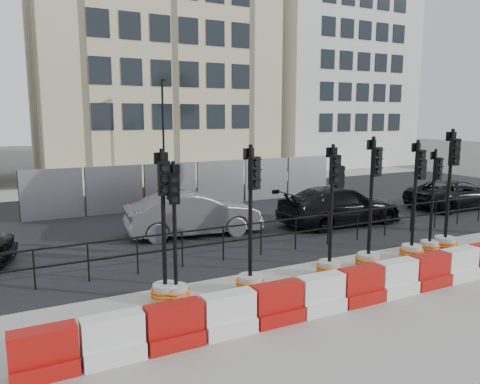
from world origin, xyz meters
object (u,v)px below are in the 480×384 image
traffic_signal_a (176,274)px  car_c (340,206)px  traffic_signal_h (446,227)px  traffic_signal_d (331,246)px

traffic_signal_a → car_c: 8.94m
traffic_signal_a → traffic_signal_h: traffic_signal_h is taller
traffic_signal_d → traffic_signal_h: traffic_signal_h is taller
traffic_signal_h → car_c: (-0.52, 4.22, -0.04)m
traffic_signal_h → car_c: 4.25m
traffic_signal_a → traffic_signal_d: size_ratio=0.92×
traffic_signal_d → car_c: traffic_signal_d is taller
traffic_signal_a → car_c: (7.91, 4.18, 0.08)m
traffic_signal_d → traffic_signal_a: bearing=-174.8°
traffic_signal_d → traffic_signal_h: size_ratio=0.91×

